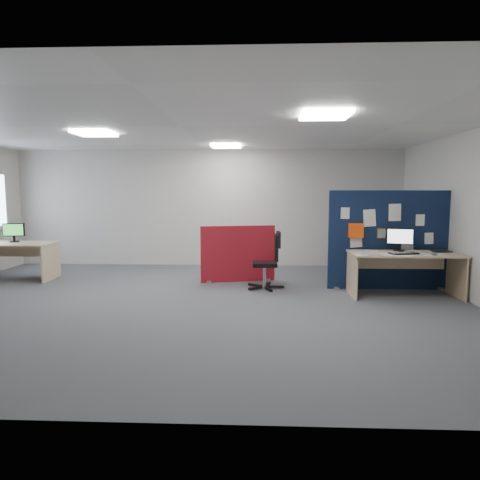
{
  "coord_description": "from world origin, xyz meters",
  "views": [
    {
      "loc": [
        1.17,
        -6.49,
        1.71
      ],
      "look_at": [
        0.9,
        -0.08,
        1.0
      ],
      "focal_mm": 32.0,
      "sensor_mm": 36.0,
      "label": 1
    }
  ],
  "objects_px": {
    "navy_divider": "(388,240)",
    "main_desk": "(404,263)",
    "red_divider": "(238,254)",
    "monitor_main": "(399,238)",
    "office_chair": "(270,257)",
    "second_desk": "(13,252)",
    "monitor_second": "(14,232)"
  },
  "relations": [
    {
      "from": "navy_divider",
      "to": "main_desk",
      "type": "xyz_separation_m",
      "value": [
        0.12,
        -0.5,
        -0.32
      ]
    },
    {
      "from": "main_desk",
      "to": "monitor_second",
      "type": "relative_size",
      "value": 4.28
    },
    {
      "from": "red_divider",
      "to": "monitor_second",
      "type": "relative_size",
      "value": 3.44
    },
    {
      "from": "office_chair",
      "to": "navy_divider",
      "type": "bearing_deg",
      "value": 0.42
    },
    {
      "from": "main_desk",
      "to": "navy_divider",
      "type": "bearing_deg",
      "value": 103.09
    },
    {
      "from": "main_desk",
      "to": "red_divider",
      "type": "height_order",
      "value": "red_divider"
    },
    {
      "from": "second_desk",
      "to": "office_chair",
      "type": "xyz_separation_m",
      "value": [
        5.07,
        -0.65,
        0.02
      ]
    },
    {
      "from": "monitor_main",
      "to": "office_chair",
      "type": "height_order",
      "value": "monitor_main"
    },
    {
      "from": "main_desk",
      "to": "monitor_main",
      "type": "height_order",
      "value": "monitor_main"
    },
    {
      "from": "navy_divider",
      "to": "office_chair",
      "type": "bearing_deg",
      "value": -178.13
    },
    {
      "from": "monitor_main",
      "to": "monitor_second",
      "type": "xyz_separation_m",
      "value": [
        -7.26,
        1.02,
        -0.01
      ]
    },
    {
      "from": "navy_divider",
      "to": "main_desk",
      "type": "height_order",
      "value": "navy_divider"
    },
    {
      "from": "navy_divider",
      "to": "monitor_second",
      "type": "distance_m",
      "value": 7.2
    },
    {
      "from": "monitor_main",
      "to": "red_divider",
      "type": "height_order",
      "value": "monitor_main"
    },
    {
      "from": "monitor_second",
      "to": "office_chair",
      "type": "bearing_deg",
      "value": -19.7
    },
    {
      "from": "navy_divider",
      "to": "second_desk",
      "type": "height_order",
      "value": "navy_divider"
    },
    {
      "from": "monitor_second",
      "to": "office_chair",
      "type": "xyz_separation_m",
      "value": [
        5.1,
        -0.76,
        -0.36
      ]
    },
    {
      "from": "second_desk",
      "to": "monitor_second",
      "type": "distance_m",
      "value": 0.4
    },
    {
      "from": "monitor_main",
      "to": "red_divider",
      "type": "distance_m",
      "value": 2.92
    },
    {
      "from": "navy_divider",
      "to": "main_desk",
      "type": "distance_m",
      "value": 0.61
    },
    {
      "from": "monitor_main",
      "to": "office_chair",
      "type": "relative_size",
      "value": 0.43
    },
    {
      "from": "second_desk",
      "to": "main_desk",
      "type": "bearing_deg",
      "value": -8.47
    },
    {
      "from": "monitor_main",
      "to": "second_desk",
      "type": "distance_m",
      "value": 7.3
    },
    {
      "from": "office_chair",
      "to": "main_desk",
      "type": "bearing_deg",
      "value": -12.72
    },
    {
      "from": "monitor_second",
      "to": "red_divider",
      "type": "bearing_deg",
      "value": -13.29
    },
    {
      "from": "red_divider",
      "to": "second_desk",
      "type": "height_order",
      "value": "red_divider"
    },
    {
      "from": "second_desk",
      "to": "monitor_second",
      "type": "height_order",
      "value": "monitor_second"
    },
    {
      "from": "navy_divider",
      "to": "office_chair",
      "type": "distance_m",
      "value": 2.09
    },
    {
      "from": "monitor_main",
      "to": "main_desk",
      "type": "bearing_deg",
      "value": -64.46
    },
    {
      "from": "main_desk",
      "to": "second_desk",
      "type": "xyz_separation_m",
      "value": [
        -7.26,
        1.08,
        -0.01
      ]
    },
    {
      "from": "monitor_main",
      "to": "monitor_second",
      "type": "relative_size",
      "value": 1.04
    },
    {
      "from": "red_divider",
      "to": "navy_divider",
      "type": "bearing_deg",
      "value": -23.75
    }
  ]
}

